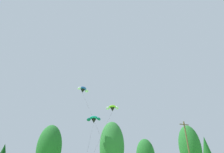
{
  "coord_description": "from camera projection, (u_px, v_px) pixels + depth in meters",
  "views": [
    {
      "loc": [
        -9.02,
        -0.41,
        2.64
      ],
      "look_at": [
        -0.47,
        21.62,
        15.05
      ],
      "focal_mm": 29.74,
      "sensor_mm": 36.0,
      "label": 1
    }
  ],
  "objects": [
    {
      "name": "treeline_tree_d",
      "position": [
        49.0,
        148.0,
        38.58
      ],
      "size": [
        5.08,
        5.08,
        12.14
      ],
      "color": "#472D19",
      "rests_on": "ground_plane"
    },
    {
      "name": "treeline_tree_e",
      "position": [
        112.0,
        146.0,
        40.58
      ],
      "size": [
        5.39,
        5.39,
        13.3
      ],
      "color": "#472D19",
      "rests_on": "ground_plane"
    },
    {
      "name": "treeline_tree_g",
      "position": [
        190.0,
        147.0,
        50.92
      ],
      "size": [
        5.85,
        5.85,
        15.0
      ],
      "color": "#472D19",
      "rests_on": "ground_plane"
    },
    {
      "name": "treeline_tree_h",
      "position": [
        207.0,
        153.0,
        55.08
      ],
      "size": [
        4.43,
        4.43,
        12.87
      ],
      "color": "#472D19",
      "rests_on": "ground_plane"
    },
    {
      "name": "utility_pole",
      "position": [
        189.0,
        152.0,
        34.51
      ],
      "size": [
        2.2,
        0.26,
        11.91
      ],
      "color": "brown",
      "rests_on": "ground_plane"
    },
    {
      "name": "parafoil_kite_high_lime_white",
      "position": [
        112.0,
        108.0,
        40.37
      ],
      "size": [
        9.47,
        10.41,
        14.4
      ],
      "color": "#93D633"
    },
    {
      "name": "parafoil_kite_mid_blue_white",
      "position": [
        83.0,
        90.0,
        40.84
      ],
      "size": [
        4.09,
        14.57,
        18.13
      ],
      "color": "blue"
    },
    {
      "name": "parafoil_kite_far_teal",
      "position": [
        94.0,
        119.0,
        40.61
      ],
      "size": [
        6.32,
        13.43,
        12.4
      ],
      "color": "teal"
    }
  ]
}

